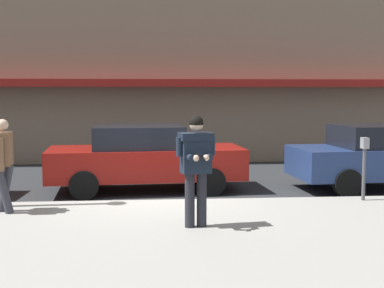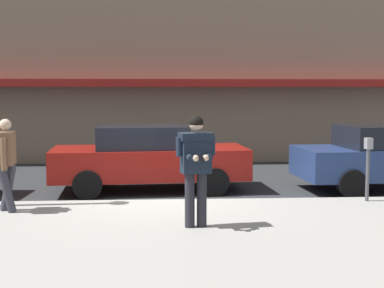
# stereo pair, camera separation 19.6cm
# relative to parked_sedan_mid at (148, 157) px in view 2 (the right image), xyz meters

# --- Properties ---
(ground_plane) EXTENTS (80.00, 80.00, 0.00)m
(ground_plane) POSITION_rel_parked_sedan_mid_xyz_m (0.19, -1.55, -0.79)
(ground_plane) COLOR #2B2D30
(sidewalk) EXTENTS (32.00, 5.30, 0.14)m
(sidewalk) POSITION_rel_parked_sedan_mid_xyz_m (1.19, -4.40, -0.72)
(sidewalk) COLOR #99968E
(sidewalk) RESTS_ON ground
(curb_paint_line) EXTENTS (28.00, 0.12, 0.01)m
(curb_paint_line) POSITION_rel_parked_sedan_mid_xyz_m (1.19, -1.50, -0.79)
(curb_paint_line) COLOR silver
(curb_paint_line) RESTS_ON ground
(parked_sedan_mid) EXTENTS (4.62, 2.16, 1.54)m
(parked_sedan_mid) POSITION_rel_parked_sedan_mid_xyz_m (0.00, 0.00, 0.00)
(parked_sedan_mid) COLOR maroon
(parked_sedan_mid) RESTS_ON ground
(man_texting_on_phone) EXTENTS (0.64, 0.63, 1.81)m
(man_texting_on_phone) POSITION_rel_parked_sedan_mid_xyz_m (0.85, -4.00, 0.46)
(man_texting_on_phone) COLOR #23232B
(man_texting_on_phone) RESTS_ON sidewalk
(pedestrian_dark_coat) EXTENTS (0.35, 0.60, 1.70)m
(pedestrian_dark_coat) POSITION_rel_parked_sedan_mid_xyz_m (-2.50, -2.67, 0.32)
(pedestrian_dark_coat) COLOR #33333D
(pedestrian_dark_coat) RESTS_ON sidewalk
(parking_meter) EXTENTS (0.12, 0.18, 1.27)m
(parking_meter) POSITION_rel_parked_sedan_mid_xyz_m (4.42, -2.15, 0.18)
(parking_meter) COLOR #4C4C51
(parking_meter) RESTS_ON sidewalk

